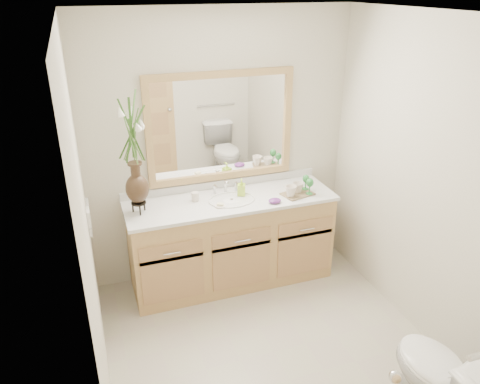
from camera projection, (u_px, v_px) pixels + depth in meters
name	position (u px, v px, depth m)	size (l,w,h in m)	color
floor	(274.00, 352.00, 3.54)	(2.60, 2.60, 0.00)	#BBAF9F
ceiling	(287.00, 14.00, 2.55)	(2.40, 2.60, 0.02)	white
wall_back	(221.00, 149.00, 4.17)	(2.40, 0.02, 2.40)	silver
wall_front	(406.00, 343.00, 1.93)	(2.40, 0.02, 2.40)	silver
wall_left	(88.00, 241.00, 2.69)	(0.02, 2.60, 2.40)	silver
wall_right	(430.00, 186.00, 3.41)	(0.02, 2.60, 2.40)	silver
vanity	(231.00, 242.00, 4.25)	(1.80, 0.55, 0.80)	tan
counter	(231.00, 201.00, 4.08)	(1.84, 0.57, 0.03)	silver
sink	(232.00, 205.00, 4.08)	(0.38, 0.34, 0.23)	white
mirror	(221.00, 127.00, 4.06)	(1.32, 0.04, 0.97)	white
switch_plate	(89.00, 217.00, 3.44)	(0.02, 0.12, 0.12)	white
toilet	(443.00, 381.00, 2.81)	(0.42, 0.75, 0.74)	white
flower_vase	(133.00, 141.00, 3.59)	(0.22, 0.22, 0.90)	black
tumbler	(195.00, 197.00, 4.03)	(0.06, 0.06, 0.08)	beige
soap_dish	(220.00, 206.00, 3.93)	(0.09, 0.09, 0.03)	beige
soap_bottle	(241.00, 188.00, 4.13)	(0.06, 0.06, 0.14)	#B3E736
purple_dish	(275.00, 201.00, 4.00)	(0.11, 0.09, 0.04)	#65287A
tray	(298.00, 194.00, 4.16)	(0.27, 0.18, 0.01)	brown
mug_left	(291.00, 191.00, 4.08)	(0.10, 0.10, 0.10)	beige
mug_right	(298.00, 187.00, 4.16)	(0.10, 0.09, 0.10)	beige
goblet_front	(310.00, 183.00, 4.10)	(0.07, 0.07, 0.15)	#297C35
goblet_back	(306.00, 180.00, 4.20)	(0.06, 0.06, 0.14)	#297C35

